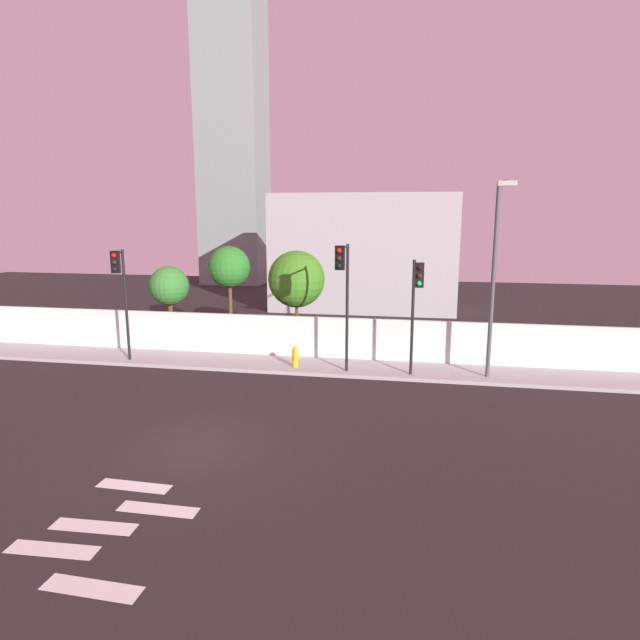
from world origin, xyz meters
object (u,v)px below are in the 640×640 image
fire_hydrant (295,356)px  roadside_tree_midright (297,279)px  traffic_light_center (120,282)px  traffic_light_right (343,282)px  traffic_light_left (416,294)px  street_lamp_curbside (495,266)px  roadside_tree_midleft (229,268)px  roadside_tree_leftmost (169,286)px

fire_hydrant → roadside_tree_midright: roadside_tree_midright is taller
traffic_light_center → traffic_light_right: traffic_light_right is taller
traffic_light_center → roadside_tree_midright: 7.71m
traffic_light_left → roadside_tree_midright: size_ratio=0.95×
traffic_light_center → fire_hydrant: size_ratio=5.56×
traffic_light_right → roadside_tree_midright: bearing=124.1°
traffic_light_left → street_lamp_curbside: bearing=11.3°
roadside_tree_midleft → roadside_tree_midright: size_ratio=1.04×
traffic_light_left → fire_hydrant: bearing=170.1°
traffic_light_left → roadside_tree_midleft: (-8.79, 4.17, 0.43)m
traffic_light_right → fire_hydrant: traffic_light_right is taller
traffic_light_right → roadside_tree_midright: size_ratio=1.08×
fire_hydrant → roadside_tree_midright: 4.39m
traffic_light_right → traffic_light_left: bearing=-1.6°
street_lamp_curbside → fire_hydrant: size_ratio=8.57×
traffic_light_left → traffic_light_center: bearing=179.0°
traffic_light_left → fire_hydrant: 5.68m
traffic_light_right → roadside_tree_midleft: size_ratio=1.04×
fire_hydrant → roadside_tree_midleft: roadside_tree_midleft is taller
traffic_light_center → traffic_light_right: size_ratio=0.94×
traffic_light_center → street_lamp_curbside: 15.00m
traffic_light_left → traffic_light_center: traffic_light_center is taller
traffic_light_center → roadside_tree_leftmost: size_ratio=1.22×
street_lamp_curbside → roadside_tree_midleft: 12.19m
traffic_light_center → street_lamp_curbside: (14.97, 0.36, 0.90)m
traffic_light_right → roadside_tree_leftmost: bearing=156.0°
street_lamp_curbside → roadside_tree_midright: street_lamp_curbside is taller
fire_hydrant → traffic_light_right: bearing=-20.1°
fire_hydrant → roadside_tree_midleft: bearing=140.0°
fire_hydrant → roadside_tree_leftmost: size_ratio=0.22×
traffic_light_left → traffic_light_right: size_ratio=0.89×
traffic_light_center → street_lamp_curbside: street_lamp_curbside is taller
roadside_tree_leftmost → street_lamp_curbside: bearing=-13.7°
traffic_light_right → roadside_tree_midright: traffic_light_right is taller
traffic_light_left → traffic_light_right: traffic_light_right is taller
traffic_light_center → street_lamp_curbside: size_ratio=0.65×
roadside_tree_leftmost → roadside_tree_midright: roadside_tree_midright is taller
roadside_tree_leftmost → roadside_tree_midright: (6.40, -0.00, 0.49)m
roadside_tree_leftmost → fire_hydrant: bearing=-25.1°
street_lamp_curbside → roadside_tree_leftmost: 15.27m
street_lamp_curbside → roadside_tree_leftmost: street_lamp_curbside is taller
roadside_tree_midleft → roadside_tree_midright: 3.31m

